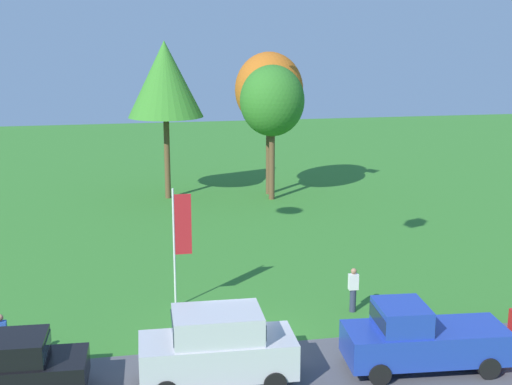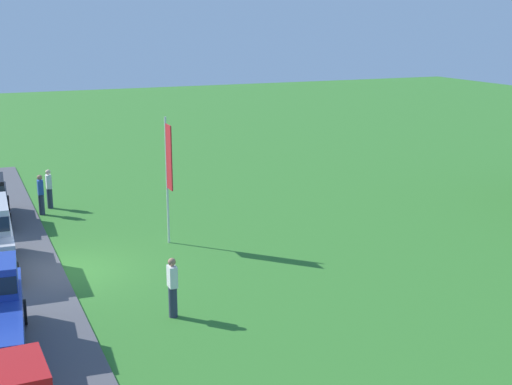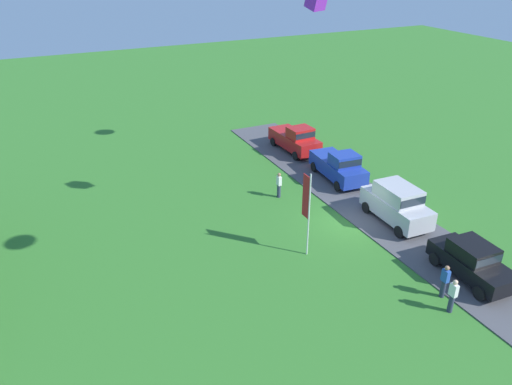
{
  "view_description": "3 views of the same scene",
  "coord_description": "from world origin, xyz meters",
  "px_view_note": "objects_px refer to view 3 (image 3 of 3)",
  "views": [
    {
      "loc": [
        -3.68,
        -21.79,
        10.37
      ],
      "look_at": [
        1.31,
        3.32,
        4.51
      ],
      "focal_mm": 50.0,
      "sensor_mm": 36.0,
      "label": 1
    },
    {
      "loc": [
        22.58,
        -2.88,
        8.07
      ],
      "look_at": [
        -0.04,
        6.76,
        2.01
      ],
      "focal_mm": 50.0,
      "sensor_mm": 36.0,
      "label": 2
    },
    {
      "loc": [
        -20.51,
        16.0,
        14.7
      ],
      "look_at": [
        0.61,
        5.85,
        3.01
      ],
      "focal_mm": 35.0,
      "sensor_mm": 36.0,
      "label": 3
    }
  ],
  "objects_px": {
    "car_sedan_near_entrance": "(472,260)",
    "person_beside_suv": "(279,185)",
    "flag_banner": "(307,203)",
    "car_pickup_mid_row": "(296,139)",
    "person_on_lawn": "(444,281)",
    "car_suv_by_flagpole": "(397,202)",
    "person_watching_sky": "(453,296)",
    "car_pickup_far_end": "(339,166)"
  },
  "relations": [
    {
      "from": "car_pickup_far_end",
      "to": "person_watching_sky",
      "type": "xyz_separation_m",
      "value": [
        -13.69,
        3.33,
        -0.23
      ]
    },
    {
      "from": "person_beside_suv",
      "to": "flag_banner",
      "type": "distance_m",
      "value": 6.84
    },
    {
      "from": "person_on_lawn",
      "to": "car_pickup_far_end",
      "type": "bearing_deg",
      "value": -12.68
    },
    {
      "from": "car_sedan_near_entrance",
      "to": "person_watching_sky",
      "type": "bearing_deg",
      "value": 118.68
    },
    {
      "from": "person_beside_suv",
      "to": "car_pickup_mid_row",
      "type": "bearing_deg",
      "value": -37.45
    },
    {
      "from": "car_suv_by_flagpole",
      "to": "person_beside_suv",
      "type": "distance_m",
      "value": 7.45
    },
    {
      "from": "car_pickup_mid_row",
      "to": "flag_banner",
      "type": "bearing_deg",
      "value": 152.26
    },
    {
      "from": "person_beside_suv",
      "to": "flag_banner",
      "type": "height_order",
      "value": "flag_banner"
    },
    {
      "from": "car_suv_by_flagpole",
      "to": "flag_banner",
      "type": "xyz_separation_m",
      "value": [
        -0.47,
        6.42,
        1.65
      ]
    },
    {
      "from": "car_suv_by_flagpole",
      "to": "flag_banner",
      "type": "relative_size",
      "value": 1.0
    },
    {
      "from": "car_sedan_near_entrance",
      "to": "car_suv_by_flagpole",
      "type": "height_order",
      "value": "car_suv_by_flagpole"
    },
    {
      "from": "person_beside_suv",
      "to": "person_on_lawn",
      "type": "relative_size",
      "value": 1.0
    },
    {
      "from": "car_suv_by_flagpole",
      "to": "car_pickup_far_end",
      "type": "height_order",
      "value": "car_suv_by_flagpole"
    },
    {
      "from": "car_pickup_far_end",
      "to": "person_on_lawn",
      "type": "xyz_separation_m",
      "value": [
        -12.74,
        2.87,
        -0.23
      ]
    },
    {
      "from": "car_pickup_far_end",
      "to": "person_watching_sky",
      "type": "height_order",
      "value": "car_pickup_far_end"
    },
    {
      "from": "car_suv_by_flagpole",
      "to": "person_on_lawn",
      "type": "bearing_deg",
      "value": 158.19
    },
    {
      "from": "car_sedan_near_entrance",
      "to": "person_on_lawn",
      "type": "height_order",
      "value": "car_sedan_near_entrance"
    },
    {
      "from": "person_watching_sky",
      "to": "person_beside_suv",
      "type": "height_order",
      "value": "same"
    },
    {
      "from": "car_sedan_near_entrance",
      "to": "person_on_lawn",
      "type": "relative_size",
      "value": 2.62
    },
    {
      "from": "car_suv_by_flagpole",
      "to": "person_watching_sky",
      "type": "height_order",
      "value": "car_suv_by_flagpole"
    },
    {
      "from": "car_suv_by_flagpole",
      "to": "person_watching_sky",
      "type": "xyz_separation_m",
      "value": [
        -7.43,
        3.05,
        -0.42
      ]
    },
    {
      "from": "car_pickup_mid_row",
      "to": "person_on_lawn",
      "type": "bearing_deg",
      "value": 171.42
    },
    {
      "from": "car_sedan_near_entrance",
      "to": "person_on_lawn",
      "type": "bearing_deg",
      "value": 103.44
    },
    {
      "from": "car_suv_by_flagpole",
      "to": "flag_banner",
      "type": "distance_m",
      "value": 6.65
    },
    {
      "from": "person_on_lawn",
      "to": "car_suv_by_flagpole",
      "type": "bearing_deg",
      "value": -21.81
    },
    {
      "from": "car_pickup_far_end",
      "to": "flag_banner",
      "type": "bearing_deg",
      "value": 135.16
    },
    {
      "from": "person_on_lawn",
      "to": "person_beside_suv",
      "type": "bearing_deg",
      "value": 9.47
    },
    {
      "from": "car_pickup_mid_row",
      "to": "person_on_lawn",
      "type": "relative_size",
      "value": 2.96
    },
    {
      "from": "car_pickup_mid_row",
      "to": "flag_banner",
      "type": "relative_size",
      "value": 1.09
    },
    {
      "from": "car_sedan_near_entrance",
      "to": "person_beside_suv",
      "type": "xyz_separation_m",
      "value": [
        11.75,
        4.32,
        -0.16
      ]
    },
    {
      "from": "car_sedan_near_entrance",
      "to": "flag_banner",
      "type": "bearing_deg",
      "value": 48.08
    },
    {
      "from": "car_suv_by_flagpole",
      "to": "person_on_lawn",
      "type": "distance_m",
      "value": 7.0
    },
    {
      "from": "flag_banner",
      "to": "person_on_lawn",
      "type": "bearing_deg",
      "value": -147.54
    },
    {
      "from": "car_sedan_near_entrance",
      "to": "person_watching_sky",
      "type": "distance_m",
      "value": 3.11
    },
    {
      "from": "car_sedan_near_entrance",
      "to": "car_pickup_mid_row",
      "type": "relative_size",
      "value": 0.88
    },
    {
      "from": "person_beside_suv",
      "to": "car_pickup_far_end",
      "type": "bearing_deg",
      "value": -84.71
    },
    {
      "from": "car_sedan_near_entrance",
      "to": "person_beside_suv",
      "type": "relative_size",
      "value": 2.62
    },
    {
      "from": "flag_banner",
      "to": "person_watching_sky",
      "type": "bearing_deg",
      "value": -154.19
    },
    {
      "from": "car_pickup_far_end",
      "to": "car_pickup_mid_row",
      "type": "distance_m",
      "value": 5.89
    },
    {
      "from": "person_beside_suv",
      "to": "flag_banner",
      "type": "bearing_deg",
      "value": 164.19
    },
    {
      "from": "car_suv_by_flagpole",
      "to": "person_beside_suv",
      "type": "xyz_separation_m",
      "value": [
        5.8,
        4.64,
        -0.42
      ]
    },
    {
      "from": "car_sedan_near_entrance",
      "to": "person_beside_suv",
      "type": "bearing_deg",
      "value": 20.18
    }
  ]
}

